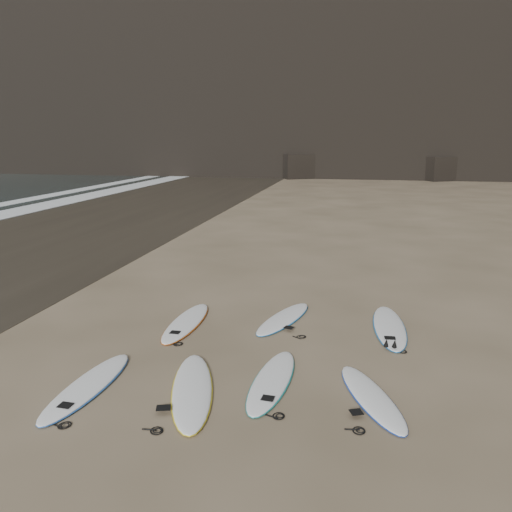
{
  "coord_description": "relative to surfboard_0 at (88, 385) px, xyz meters",
  "views": [
    {
      "loc": [
        0.45,
        -7.75,
        4.14
      ],
      "look_at": [
        -1.76,
        3.13,
        1.5
      ],
      "focal_mm": 35.0,
      "sensor_mm": 36.0,
      "label": 1
    }
  ],
  "objects": [
    {
      "name": "surfboard_7",
      "position": [
        5.18,
        3.81,
        0.0
      ],
      "size": [
        0.78,
        2.77,
        0.1
      ],
      "primitive_type": "ellipsoid",
      "rotation": [
        0.0,
        0.0,
        0.04
      ],
      "color": "white",
      "rests_on": "ground"
    },
    {
      "name": "surfboard_3",
      "position": [
        4.72,
        0.58,
        -0.01
      ],
      "size": [
        1.37,
        2.31,
        0.08
      ],
      "primitive_type": "ellipsoid",
      "rotation": [
        0.0,
        0.0,
        0.39
      ],
      "color": "white",
      "rests_on": "ground"
    },
    {
      "name": "surfboard_0",
      "position": [
        0.0,
        0.0,
        0.0
      ],
      "size": [
        0.73,
        2.6,
        0.09
      ],
      "primitive_type": "ellipsoid",
      "rotation": [
        0.0,
        0.0,
        -0.04
      ],
      "color": "white",
      "rests_on": "ground"
    },
    {
      "name": "surfboard_1",
      "position": [
        1.78,
        0.23,
        0.0
      ],
      "size": [
        1.41,
        2.78,
        0.1
      ],
      "primitive_type": "ellipsoid",
      "rotation": [
        0.0,
        0.0,
        0.29
      ],
      "color": "white",
      "rests_on": "ground"
    },
    {
      "name": "wet_sand",
      "position": [
        -9.12,
        10.75,
        -0.04
      ],
      "size": [
        12.0,
        200.0,
        0.01
      ],
      "primitive_type": "cube",
      "color": "#383026",
      "rests_on": "ground"
    },
    {
      "name": "surfboard_2",
      "position": [
        3.04,
        0.82,
        -0.0
      ],
      "size": [
        0.76,
        2.5,
        0.09
      ],
      "primitive_type": "ellipsoid",
      "rotation": [
        0.0,
        0.0,
        -0.07
      ],
      "color": "white",
      "rests_on": "ground"
    },
    {
      "name": "surfboard_5",
      "position": [
        0.65,
        3.18,
        0.0
      ],
      "size": [
        0.63,
        2.6,
        0.09
      ],
      "primitive_type": "ellipsoid",
      "rotation": [
        0.0,
        0.0,
        -0.0
      ],
      "color": "white",
      "rests_on": "ground"
    },
    {
      "name": "ground",
      "position": [
        3.88,
        0.75,
        -0.05
      ],
      "size": [
        240.0,
        240.0,
        0.0
      ],
      "primitive_type": "plane",
      "color": "#897559",
      "rests_on": "ground"
    },
    {
      "name": "surfboard_6",
      "position": [
        2.79,
        3.87,
        -0.0
      ],
      "size": [
        1.3,
        2.51,
        0.09
      ],
      "primitive_type": "ellipsoid",
      "rotation": [
        0.0,
        0.0,
        -0.31
      ],
      "color": "white",
      "rests_on": "ground"
    }
  ]
}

